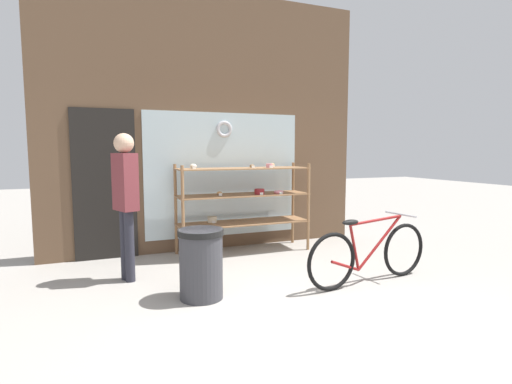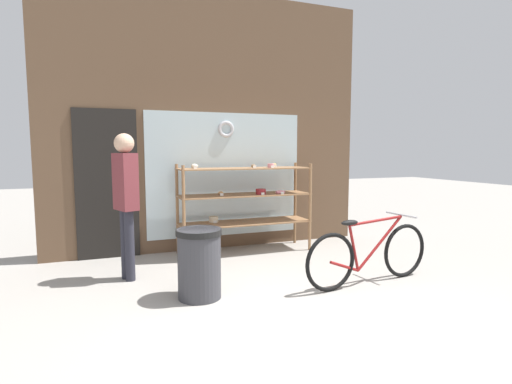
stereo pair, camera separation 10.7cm
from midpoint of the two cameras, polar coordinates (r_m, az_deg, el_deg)
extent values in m
plane|color=gray|center=(3.79, 6.76, -17.82)|extent=(30.00, 30.00, 0.00)
cube|color=brown|center=(6.21, -5.78, 9.79)|extent=(4.92, 0.08, 3.89)
cube|color=silver|center=(6.22, -3.81, 2.49)|extent=(2.44, 0.02, 1.90)
cube|color=black|center=(5.95, -20.03, 1.01)|extent=(0.84, 0.03, 2.10)
torus|color=#B7B7BC|center=(6.20, -3.81, 8.95)|extent=(0.26, 0.06, 0.26)
cylinder|color=#8E6642|center=(5.48, -9.71, -3.18)|extent=(0.04, 0.04, 1.33)
cylinder|color=#8E6642|center=(6.14, 8.23, -2.16)|extent=(0.04, 0.04, 1.33)
cylinder|color=#8E6642|center=(5.98, -10.67, -2.43)|extent=(0.04, 0.04, 1.33)
cylinder|color=#8E6642|center=(6.59, 6.06, -1.58)|extent=(0.04, 0.04, 1.33)
cube|color=#8E6642|center=(6.01, -1.08, -4.36)|extent=(1.97, 0.56, 0.02)
cube|color=#8E6642|center=(5.95, -1.09, -0.40)|extent=(1.97, 0.56, 0.02)
cube|color=#8E6642|center=(5.92, -1.10, 3.39)|extent=(1.97, 0.56, 0.02)
cylinder|color=maroon|center=(5.92, 1.21, 0.05)|extent=(0.15, 0.15, 0.08)
cube|color=white|center=(5.85, 1.52, -0.25)|extent=(0.05, 0.00, 0.04)
ellipsoid|color=beige|center=(5.71, -8.25, 3.67)|extent=(0.10, 0.08, 0.07)
cube|color=white|center=(5.66, -8.12, 3.48)|extent=(0.05, 0.00, 0.04)
ellipsoid|color=brown|center=(5.91, 0.16, 3.73)|extent=(0.08, 0.06, 0.05)
cube|color=white|center=(5.87, 0.32, 3.63)|extent=(0.05, 0.00, 0.04)
torus|color=pink|center=(6.03, 3.99, -0.02)|extent=(0.15, 0.15, 0.05)
cube|color=white|center=(5.95, 4.32, -0.15)|extent=(0.05, 0.00, 0.04)
cylinder|color=pink|center=(5.95, 2.66, 3.78)|extent=(0.10, 0.10, 0.06)
cube|color=white|center=(5.90, 2.89, 3.63)|extent=(0.05, 0.00, 0.04)
ellipsoid|color=tan|center=(6.27, 3.08, 3.87)|extent=(0.08, 0.07, 0.06)
cube|color=white|center=(6.22, 3.27, 3.75)|extent=(0.05, 0.00, 0.04)
cylinder|color=beige|center=(6.00, -5.56, -3.90)|extent=(0.14, 0.14, 0.09)
cube|color=white|center=(5.93, -5.36, -4.26)|extent=(0.05, 0.00, 0.04)
ellipsoid|color=#AD7F4C|center=(5.81, -4.53, -0.19)|extent=(0.08, 0.07, 0.06)
cube|color=white|center=(5.76, -4.39, -0.36)|extent=(0.05, 0.00, 0.04)
torus|color=black|center=(4.46, 11.29, -9.82)|extent=(0.65, 0.11, 0.65)
torus|color=black|center=(5.20, 21.02, -7.82)|extent=(0.65, 0.11, 0.65)
cylinder|color=maroon|center=(4.88, 17.90, -6.92)|extent=(0.66, 0.10, 0.59)
cylinder|color=maroon|center=(4.78, 17.41, -3.94)|extent=(0.78, 0.11, 0.07)
cylinder|color=maroon|center=(4.63, 14.45, -7.78)|extent=(0.17, 0.05, 0.54)
cylinder|color=maroon|center=(4.60, 13.20, -10.32)|extent=(0.40, 0.07, 0.18)
ellipsoid|color=black|center=(4.52, 13.89, -4.27)|extent=(0.23, 0.11, 0.06)
cylinder|color=#B2B2B7|center=(5.05, 20.57, -3.06)|extent=(0.07, 0.46, 0.02)
cylinder|color=#282833|center=(5.01, -17.56, -7.11)|extent=(0.11, 0.11, 0.84)
cylinder|color=#282833|center=(4.91, -17.00, -7.35)|extent=(0.11, 0.11, 0.84)
cube|color=brown|center=(4.85, -17.56, 1.41)|extent=(0.29, 0.36, 0.66)
sphere|color=tan|center=(4.84, -17.72, 6.66)|extent=(0.23, 0.23, 0.23)
cylinder|color=#38383D|center=(4.22, -7.36, -10.12)|extent=(0.44, 0.44, 0.73)
cylinder|color=black|center=(4.14, -7.42, -5.68)|extent=(0.47, 0.47, 0.06)
camera|label=1|loc=(0.05, -89.38, 0.07)|focal=28.00mm
camera|label=2|loc=(0.05, 90.62, -0.07)|focal=28.00mm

